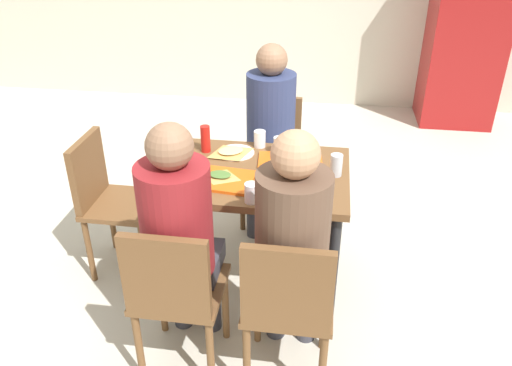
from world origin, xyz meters
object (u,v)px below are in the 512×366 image
chair_left_end (108,195)px  person_in_red (180,228)px  plastic_cup_d (279,145)px  soda_can (336,165)px  person_in_brown_jacket (293,237)px  paper_plate_center (236,153)px  person_far_side (270,125)px  pizza_slice_a (220,175)px  foil_bundle (178,159)px  plastic_cup_a (260,139)px  main_table (256,189)px  tray_red_near (219,179)px  drink_fridge (468,28)px  chair_near_right (288,302)px  tray_red_far (290,163)px  chair_near_left (175,291)px  plastic_cup_b (251,193)px  condiment_bottle (205,139)px  plastic_cup_c (186,154)px  chair_far_side (272,150)px  pizza_slice_b (285,160)px  paper_plate_near_edge (280,191)px  pizza_slice_c (231,152)px

chair_left_end → person_in_red: (0.64, -0.62, 0.25)m
plastic_cup_d → soda_can: bearing=-34.4°
person_in_brown_jacket → paper_plate_center: (-0.41, 0.83, -0.01)m
person_far_side → pizza_slice_a: 0.76m
pizza_slice_a → foil_bundle: size_ratio=1.91×
person_in_brown_jacket → plastic_cup_a: 0.98m
main_table → tray_red_near: 0.25m
tray_red_near → plastic_cup_d: 0.47m
plastic_cup_a → drink_fridge: bearing=56.4°
chair_near_right → plastic_cup_d: chair_near_right is taller
tray_red_far → plastic_cup_d: (-0.08, 0.13, 0.04)m
tray_red_far → drink_fridge: bearing=61.7°
chair_near_left → chair_left_end: bearing=130.0°
chair_near_right → chair_left_end: bearing=146.4°
tray_red_near → plastic_cup_d: (0.28, 0.38, 0.04)m
chair_left_end → plastic_cup_d: 1.06m
plastic_cup_b → soda_can: (0.41, 0.34, 0.01)m
plastic_cup_a → tray_red_near: bearing=-108.6°
main_table → person_in_brown_jacket: (0.25, -0.62, 0.13)m
pizza_slice_a → condiment_bottle: size_ratio=1.20×
plastic_cup_d → plastic_cup_a: bearing=149.3°
tray_red_far → plastic_cup_c: plastic_cup_c is taller
paper_plate_center → plastic_cup_c: size_ratio=2.20×
chair_far_side → plastic_cup_d: chair_far_side is taller
chair_far_side → pizza_slice_a: (-0.17, -0.88, 0.25)m
main_table → person_in_brown_jacket: bearing=-67.7°
paper_plate_center → plastic_cup_d: (0.25, 0.04, 0.05)m
tray_red_near → pizza_slice_b: 0.41m
person_in_red → tray_red_far: person_in_red is taller
chair_left_end → plastic_cup_a: (0.87, 0.32, 0.28)m
drink_fridge → plastic_cup_d: bearing=-120.8°
plastic_cup_c → foil_bundle: same height
chair_near_left → chair_far_side: size_ratio=1.00×
paper_plate_near_edge → pizza_slice_a: (-0.33, 0.09, 0.02)m
paper_plate_near_edge → plastic_cup_b: bearing=-138.3°
pizza_slice_a → pizza_slice_b: same height
person_in_brown_jacket → main_table: bearing=112.3°
pizza_slice_a → foil_bundle: foil_bundle is taller
pizza_slice_b → pizza_slice_c: bearing=165.5°
main_table → paper_plate_near_edge: paper_plate_near_edge is taller
tray_red_near → pizza_slice_c: (0.00, 0.32, 0.01)m
chair_left_end → pizza_slice_c: 0.78m
plastic_cup_c → main_table: bearing=-7.9°
plastic_cup_a → pizza_slice_a: bearing=-108.5°
paper_plate_near_edge → chair_far_side: bearing=98.9°
chair_near_left → tray_red_near: size_ratio=2.41×
paper_plate_near_edge → pizza_slice_b: 0.31m
chair_left_end → person_in_brown_jacket: 1.33m
person_in_red → drink_fridge: drink_fridge is taller
condiment_bottle → person_in_red: bearing=-84.7°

